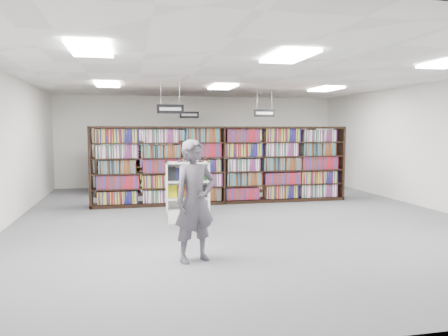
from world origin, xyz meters
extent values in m
plane|color=#4C4C51|center=(0.00, 0.00, 0.00)|extent=(12.00, 12.00, 0.00)
cube|color=white|center=(0.00, 0.00, 3.20)|extent=(10.00, 12.00, 0.10)
cube|color=white|center=(0.00, 6.00, 1.60)|extent=(10.00, 0.10, 3.20)
cube|color=white|center=(0.00, -6.00, 1.60)|extent=(10.00, 0.10, 3.20)
cube|color=white|center=(-5.00, 0.00, 1.60)|extent=(0.10, 12.00, 3.20)
cube|color=white|center=(5.00, 0.00, 1.60)|extent=(0.10, 12.00, 3.20)
cube|color=black|center=(0.00, 2.00, 1.05)|extent=(7.00, 0.60, 2.10)
cube|color=maroon|center=(0.00, 2.00, 1.05)|extent=(6.88, 0.42, 1.98)
cube|color=black|center=(0.00, 4.00, 1.05)|extent=(7.00, 0.60, 2.10)
cube|color=maroon|center=(0.00, 4.00, 1.05)|extent=(6.88, 0.42, 1.98)
cube|color=black|center=(0.00, 5.70, 1.05)|extent=(7.00, 0.60, 2.10)
cube|color=maroon|center=(0.00, 5.70, 1.05)|extent=(6.88, 0.42, 1.98)
cylinder|color=#B2B2B7|center=(-1.73, 1.00, 2.91)|extent=(0.01, 0.01, 0.58)
cylinder|color=#B2B2B7|center=(-1.27, 1.00, 2.91)|extent=(0.01, 0.01, 0.58)
cube|color=black|center=(-1.50, 1.00, 2.51)|extent=(0.65, 0.02, 0.22)
cube|color=white|center=(-1.50, 0.99, 2.51)|extent=(0.52, 0.00, 0.08)
cylinder|color=#B2B2B7|center=(1.27, 3.00, 2.91)|extent=(0.01, 0.01, 0.58)
cylinder|color=#B2B2B7|center=(1.73, 3.00, 2.91)|extent=(0.01, 0.01, 0.58)
cube|color=black|center=(1.50, 3.00, 2.51)|extent=(0.65, 0.02, 0.22)
cube|color=white|center=(1.50, 2.99, 2.51)|extent=(0.52, 0.00, 0.08)
cylinder|color=#B2B2B7|center=(-0.73, 5.00, 2.91)|extent=(0.01, 0.01, 0.58)
cylinder|color=#B2B2B7|center=(-0.27, 5.00, 2.91)|extent=(0.01, 0.01, 0.58)
cube|color=black|center=(-0.50, 5.00, 2.51)|extent=(0.65, 0.02, 0.22)
cube|color=white|center=(-0.50, 4.99, 2.51)|extent=(0.52, 0.00, 0.08)
cube|color=white|center=(-3.00, -3.00, 3.16)|extent=(0.60, 1.20, 0.04)
cube|color=white|center=(0.00, -3.00, 3.16)|extent=(0.60, 1.20, 0.04)
cube|color=white|center=(-3.00, 2.00, 3.16)|extent=(0.60, 1.20, 0.04)
cube|color=white|center=(0.00, 2.00, 3.16)|extent=(0.60, 1.20, 0.04)
cube|color=white|center=(3.00, 2.00, 3.16)|extent=(0.60, 1.20, 0.04)
cube|color=white|center=(-1.26, -0.25, 0.14)|extent=(0.97, 0.54, 0.28)
cube|color=white|center=(-1.71, -0.21, 0.66)|extent=(0.07, 0.47, 1.31)
cube|color=white|center=(-0.81, -0.28, 0.66)|extent=(0.07, 0.47, 1.31)
cube|color=white|center=(-1.24, -0.03, 0.66)|extent=(0.94, 0.10, 1.31)
cube|color=white|center=(-1.26, -0.25, 1.30)|extent=(0.97, 0.54, 0.03)
cube|color=white|center=(-1.26, -0.25, 0.52)|extent=(0.89, 0.49, 0.02)
cube|color=white|center=(-1.26, -0.25, 0.89)|extent=(0.89, 0.49, 0.02)
cube|color=black|center=(-1.60, -0.17, 1.05)|extent=(0.19, 0.08, 0.28)
cube|color=#171739|center=(-1.43, -0.18, 1.05)|extent=(0.19, 0.08, 0.28)
cube|color=yellow|center=(-1.25, -0.20, 1.05)|extent=(0.19, 0.08, 0.28)
cube|color=maroon|center=(-1.08, -0.21, 1.05)|extent=(0.19, 0.08, 0.28)
cube|color=#19451B|center=(-0.91, -0.22, 1.05)|extent=(0.19, 0.08, 0.28)
cube|color=yellow|center=(-1.58, -0.17, 0.66)|extent=(0.21, 0.07, 0.26)
cube|color=maroon|center=(-1.36, -0.19, 0.66)|extent=(0.21, 0.07, 0.26)
cube|color=#19451B|center=(-1.15, -0.20, 0.66)|extent=(0.21, 0.07, 0.26)
cube|color=black|center=(-0.93, -0.22, 0.66)|extent=(0.21, 0.07, 0.26)
cube|color=black|center=(-1.17, -0.20, 1.32)|extent=(0.60, 0.46, 0.01)
cube|color=silver|center=(-1.30, -0.20, 1.33)|extent=(0.31, 0.34, 0.05)
cube|color=silver|center=(-1.04, -0.20, 1.33)|extent=(0.31, 0.34, 0.06)
cylinder|color=silver|center=(-1.19, -0.20, 1.37)|extent=(0.18, 0.29, 0.10)
imported|color=#504B56|center=(-1.52, -3.13, 0.93)|extent=(0.79, 0.66, 1.86)
camera|label=1|loc=(-2.48, -9.63, 2.01)|focal=35.00mm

